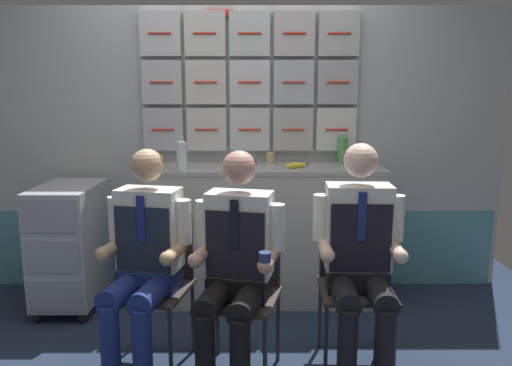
{
  "coord_description": "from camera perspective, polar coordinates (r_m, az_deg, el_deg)",
  "views": [
    {
      "loc": [
        0.19,
        -2.45,
        1.54
      ],
      "look_at": [
        0.18,
        0.45,
        1.0
      ],
      "focal_mm": 34.85,
      "sensor_mm": 36.0,
      "label": 1
    }
  ],
  "objects": [
    {
      "name": "galley_bulkhead",
      "position": [
        3.85,
        -2.42,
        4.19
      ],
      "size": [
        4.2,
        0.14,
        2.15
      ],
      "color": "#B2B7B8",
      "rests_on": "ground"
    },
    {
      "name": "galley_counter",
      "position": [
        3.69,
        1.01,
        -5.74
      ],
      "size": [
        1.7,
        0.53,
        1.0
      ],
      "color": "#ADB0AE",
      "rests_on": "ground"
    },
    {
      "name": "service_trolley",
      "position": [
        3.79,
        -20.42,
        -6.38
      ],
      "size": [
        0.4,
        0.65,
        0.88
      ],
      "color": "black",
      "rests_on": "ground"
    },
    {
      "name": "folding_chair_left",
      "position": [
        2.93,
        -11.22,
        -9.77
      ],
      "size": [
        0.47,
        0.47,
        0.85
      ],
      "color": "#2D2D33",
      "rests_on": "ground"
    },
    {
      "name": "crew_member_left",
      "position": [
        2.74,
        -12.67,
        -8.0
      ],
      "size": [
        0.49,
        0.63,
        1.23
      ],
      "color": "black",
      "rests_on": "ground"
    },
    {
      "name": "folding_chair_center",
      "position": [
        2.78,
        -1.36,
        -10.73
      ],
      "size": [
        0.48,
        0.48,
        0.85
      ],
      "color": "#2D2D33",
      "rests_on": "ground"
    },
    {
      "name": "crew_member_center",
      "position": [
        2.58,
        -2.27,
        -8.9
      ],
      "size": [
        0.49,
        0.63,
        1.24
      ],
      "color": "black",
      "rests_on": "ground"
    },
    {
      "name": "folding_chair_near_trolley",
      "position": [
        2.93,
        11.27,
        -9.78
      ],
      "size": [
        0.42,
        0.42,
        0.85
      ],
      "color": "#2D2D33",
      "rests_on": "ground"
    },
    {
      "name": "crew_member_near_trolley",
      "position": [
        2.73,
        11.92,
        -7.62
      ],
      "size": [
        0.49,
        0.61,
        1.26
      ],
      "color": "black",
      "rests_on": "ground"
    },
    {
      "name": "sparkling_bottle_green",
      "position": [
        3.78,
        9.97,
        3.91
      ],
      "size": [
        0.07,
        0.07,
        0.23
      ],
      "color": "#519E52",
      "rests_on": "galley_counter"
    },
    {
      "name": "water_bottle_tall",
      "position": [
        3.44,
        -8.46,
        3.29
      ],
      "size": [
        0.07,
        0.07,
        0.23
      ],
      "color": "silver",
      "rests_on": "galley_counter"
    },
    {
      "name": "espresso_cup_small",
      "position": [
        3.53,
        13.14,
        2.21
      ],
      "size": [
        0.06,
        0.06,
        0.08
      ],
      "color": "silver",
      "rests_on": "galley_counter"
    },
    {
      "name": "paper_cup_tan",
      "position": [
        3.72,
        1.75,
        2.92
      ],
      "size": [
        0.06,
        0.06,
        0.08
      ],
      "color": "tan",
      "rests_on": "galley_counter"
    },
    {
      "name": "snack_banana",
      "position": [
        3.51,
        4.72,
        2.05
      ],
      "size": [
        0.17,
        0.1,
        0.04
      ],
      "color": "yellow",
      "rests_on": "galley_counter"
    }
  ]
}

